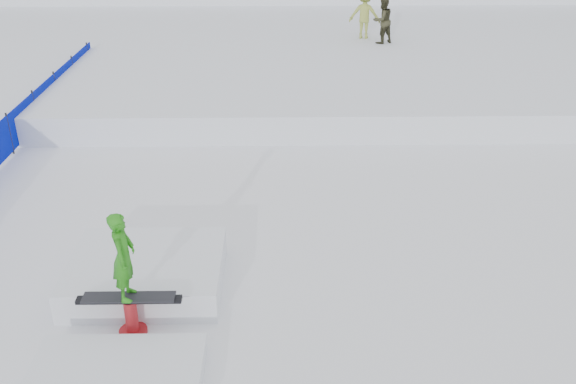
{
  "coord_description": "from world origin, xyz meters",
  "views": [
    {
      "loc": [
        0.32,
        -8.78,
        6.41
      ],
      "look_at": [
        0.5,
        2.0,
        1.1
      ],
      "focal_mm": 40.0,
      "sensor_mm": 36.0,
      "label": 1
    }
  ],
  "objects_px": {
    "safety_fence": "(10,134)",
    "walker_olive": "(383,20)",
    "walker_ygreen": "(365,14)",
    "jib_rail_feature": "(139,295)"
  },
  "relations": [
    {
      "from": "safety_fence",
      "to": "jib_rail_feature",
      "type": "distance_m",
      "value": 8.12
    },
    {
      "from": "safety_fence",
      "to": "walker_olive",
      "type": "xyz_separation_m",
      "value": [
        10.72,
        8.62,
        1.09
      ]
    },
    {
      "from": "walker_olive",
      "to": "jib_rail_feature",
      "type": "distance_m",
      "value": 16.61
    },
    {
      "from": "safety_fence",
      "to": "jib_rail_feature",
      "type": "xyz_separation_m",
      "value": [
        4.53,
        -6.74,
        -0.25
      ]
    },
    {
      "from": "walker_ygreen",
      "to": "jib_rail_feature",
      "type": "relative_size",
      "value": 0.42
    },
    {
      "from": "walker_olive",
      "to": "safety_fence",
      "type": "bearing_deg",
      "value": 9.2
    },
    {
      "from": "safety_fence",
      "to": "walker_ygreen",
      "type": "bearing_deg",
      "value": 42.95
    },
    {
      "from": "walker_olive",
      "to": "walker_ygreen",
      "type": "height_order",
      "value": "walker_ygreen"
    },
    {
      "from": "walker_olive",
      "to": "jib_rail_feature",
      "type": "xyz_separation_m",
      "value": [
        -6.19,
        -15.35,
        -1.34
      ]
    },
    {
      "from": "walker_ygreen",
      "to": "jib_rail_feature",
      "type": "xyz_separation_m",
      "value": [
        -5.63,
        -16.2,
        -1.41
      ]
    }
  ]
}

